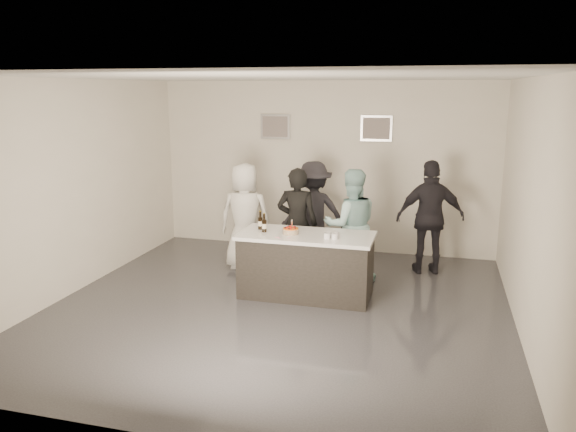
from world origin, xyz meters
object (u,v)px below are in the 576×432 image
object	(u,v)px
person_main_blue	(351,225)
person_guest_left	(245,216)
person_guest_right	(430,217)
person_guest_back	(313,213)
cake	(291,231)
beer_bottle_a	(260,220)
bar_counter	(306,265)
person_main_black	(297,224)
beer_bottle_b	(264,223)

from	to	relation	value
person_main_blue	person_guest_left	xyz separation A→B (m)	(-1.73, 0.12, 0.01)
person_guest_right	person_main_blue	bearing A→B (deg)	16.26
person_guest_back	cake	bearing A→B (deg)	63.74
person_guest_back	beer_bottle_a	bearing A→B (deg)	45.72
beer_bottle_a	person_guest_right	bearing A→B (deg)	31.21
cake	beer_bottle_a	size ratio (longest dim) A/B	0.84
beer_bottle_a	person_guest_left	bearing A→B (deg)	121.46
bar_counter	beer_bottle_a	size ratio (longest dim) A/B	7.15
bar_counter	person_main_black	xyz separation A→B (m)	(-0.31, 0.72, 0.41)
person_main_black	person_guest_back	size ratio (longest dim) A/B	1.01
person_guest_right	beer_bottle_b	bearing A→B (deg)	21.29
bar_counter	person_guest_back	bearing A→B (deg)	99.19
cake	beer_bottle_b	xyz separation A→B (m)	(-0.38, -0.00, 0.09)
beer_bottle_a	beer_bottle_b	bearing A→B (deg)	-53.52
bar_counter	person_guest_left	size ratio (longest dim) A/B	1.08
person_guest_back	beer_bottle_b	bearing A→B (deg)	50.43
person_main_blue	person_guest_right	world-z (taller)	person_guest_right
beer_bottle_b	person_guest_right	distance (m)	2.72
person_guest_right	person_guest_left	bearing A→B (deg)	-3.02
person_main_black	beer_bottle_b	bearing A→B (deg)	66.81
beer_bottle_b	person_guest_left	bearing A→B (deg)	122.17
person_guest_right	person_guest_back	xyz separation A→B (m)	(-1.89, 0.08, -0.05)
person_main_black	bar_counter	bearing A→B (deg)	110.89
person_guest_left	person_guest_right	xyz separation A→B (m)	(2.87, 0.53, 0.04)
cake	beer_bottle_b	bearing A→B (deg)	-179.70
bar_counter	person_main_blue	size ratio (longest dim) A/B	1.09
beer_bottle_a	person_guest_back	size ratio (longest dim) A/B	0.15
cake	person_main_blue	bearing A→B (deg)	51.79
beer_bottle_b	person_guest_right	xyz separation A→B (m)	(2.23, 1.55, -0.13)
beer_bottle_a	beer_bottle_b	world-z (taller)	same
person_guest_left	beer_bottle_b	bearing A→B (deg)	117.55
cake	person_guest_left	size ratio (longest dim) A/B	0.13
beer_bottle_b	person_guest_right	bearing A→B (deg)	34.80
beer_bottle_b	person_main_black	bearing A→B (deg)	69.44
person_guest_left	person_guest_back	bearing A→B (deg)	-152.88
bar_counter	cake	size ratio (longest dim) A/B	8.50
cake	person_guest_back	size ratio (longest dim) A/B	0.13
person_main_black	person_main_blue	bearing A→B (deg)	-172.93
cake	person_guest_left	distance (m)	1.45
cake	person_guest_back	xyz separation A→B (m)	(-0.04, 1.62, -0.09)
beer_bottle_a	person_guest_right	distance (m)	2.73
beer_bottle_a	person_guest_back	distance (m)	1.56
beer_bottle_a	person_guest_back	world-z (taller)	person_guest_back
bar_counter	person_guest_left	xyz separation A→B (m)	(-1.24, 0.98, 0.41)
person_guest_right	bar_counter	bearing A→B (deg)	29.15
person_main_blue	person_guest_right	size ratio (longest dim) A/B	0.95
beer_bottle_a	person_guest_left	xyz separation A→B (m)	(-0.54, 0.88, -0.17)
bar_counter	person_main_black	size ratio (longest dim) A/B	1.08
person_guest_back	person_guest_left	bearing A→B (deg)	3.99
cake	person_guest_left	xyz separation A→B (m)	(-1.02, 1.02, -0.08)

